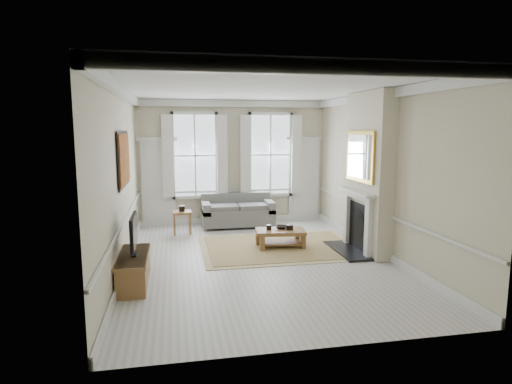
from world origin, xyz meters
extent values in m
plane|color=#B7B5AD|center=(0.00, 0.00, 0.00)|extent=(7.20, 7.20, 0.00)
plane|color=white|center=(0.00, 0.00, 3.40)|extent=(7.20, 7.20, 0.00)
plane|color=beige|center=(0.00, 3.60, 1.70)|extent=(5.20, 0.00, 5.20)
plane|color=beige|center=(-2.60, 0.00, 1.70)|extent=(0.00, 7.20, 7.20)
plane|color=beige|center=(2.60, 0.00, 1.70)|extent=(0.00, 7.20, 7.20)
cube|color=silver|center=(-2.05, 3.56, 1.15)|extent=(0.90, 0.08, 2.30)
cube|color=silver|center=(2.05, 3.56, 1.15)|extent=(0.90, 0.08, 2.30)
cube|color=#B1621E|center=(-2.56, 0.30, 2.05)|extent=(0.05, 1.66, 1.06)
cube|color=beige|center=(2.43, 0.20, 1.70)|extent=(0.35, 1.70, 3.38)
cube|color=black|center=(2.00, 0.20, 0.03)|extent=(0.55, 1.50, 0.05)
cube|color=silver|center=(2.20, -0.35, 0.57)|extent=(0.10, 0.18, 1.15)
cube|color=silver|center=(2.20, 0.75, 0.57)|extent=(0.10, 0.18, 1.15)
cube|color=silver|center=(2.15, 0.20, 1.30)|extent=(0.20, 1.45, 0.06)
cube|color=black|center=(2.25, 0.20, 0.55)|extent=(0.02, 0.92, 1.00)
cube|color=gold|center=(2.21, 0.20, 2.05)|extent=(0.06, 1.26, 1.06)
cube|color=#5C5C59|center=(0.04, 3.05, 0.28)|extent=(1.92, 0.93, 0.43)
cube|color=#5C5C59|center=(0.04, 3.42, 0.65)|extent=(1.92, 0.20, 0.44)
cube|color=#5C5C59|center=(-0.82, 3.05, 0.53)|extent=(0.20, 0.93, 0.30)
cube|color=#5C5C59|center=(0.90, 3.05, 0.53)|extent=(0.20, 0.93, 0.30)
cylinder|color=brown|center=(-0.80, 2.70, 0.04)|extent=(0.06, 0.06, 0.08)
cylinder|color=brown|center=(0.88, 3.40, 0.04)|extent=(0.06, 0.06, 0.08)
cube|color=brown|center=(-1.46, 2.54, 0.54)|extent=(0.48, 0.48, 0.06)
cube|color=brown|center=(-1.64, 2.35, 0.25)|extent=(0.05, 0.05, 0.51)
cube|color=brown|center=(-1.27, 2.35, 0.25)|extent=(0.05, 0.05, 0.51)
cube|color=brown|center=(-1.64, 2.72, 0.25)|extent=(0.05, 0.05, 0.51)
cube|color=brown|center=(-1.27, 2.72, 0.25)|extent=(0.05, 0.05, 0.51)
cube|color=#9C8050|center=(0.66, 0.80, 0.01)|extent=(3.50, 2.60, 0.02)
cube|color=brown|center=(0.66, 0.80, 0.36)|extent=(1.14, 0.75, 0.08)
cube|color=brown|center=(0.22, 0.59, 0.16)|extent=(0.10, 0.10, 0.32)
cube|color=brown|center=(1.10, 0.59, 0.16)|extent=(0.10, 0.10, 0.32)
cube|color=brown|center=(0.22, 1.02, 0.16)|extent=(0.10, 0.10, 0.32)
cube|color=brown|center=(1.10, 1.02, 0.16)|extent=(0.10, 0.10, 0.32)
cylinder|color=black|center=(0.41, 0.85, 0.46)|extent=(0.11, 0.11, 0.11)
cylinder|color=black|center=(0.86, 0.75, 0.46)|extent=(0.16, 0.16, 0.11)
imported|color=black|center=(0.71, 0.90, 0.44)|extent=(0.35, 0.35, 0.07)
cube|color=brown|center=(-2.34, -0.93, 0.26)|extent=(0.46, 1.44, 0.51)
cube|color=black|center=(-2.32, -0.93, 0.53)|extent=(0.08, 0.30, 0.03)
cube|color=black|center=(-2.32, -0.93, 0.92)|extent=(0.05, 0.90, 0.55)
cube|color=black|center=(-2.29, -0.93, 0.92)|extent=(0.01, 0.83, 0.49)
camera|label=1|loc=(-1.63, -8.18, 2.62)|focal=30.00mm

